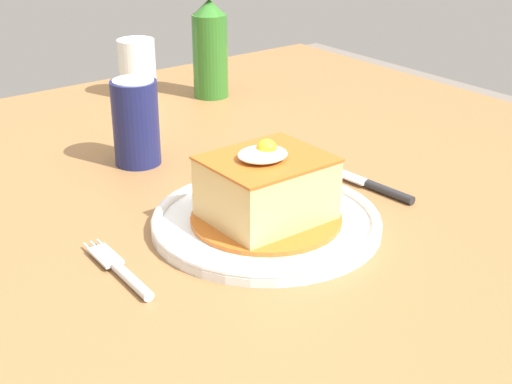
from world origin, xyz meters
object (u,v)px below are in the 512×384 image
at_px(soda_can, 136,122).
at_px(fork, 123,272).
at_px(drinking_glass, 138,72).
at_px(knife, 375,186).
at_px(beer_bottle_green, 210,43).
at_px(main_plate, 266,221).

bearing_deg(soda_can, fork, -122.10).
relative_size(soda_can, drinking_glass, 1.18).
height_order(soda_can, drinking_glass, soda_can).
xyz_separation_m(knife, beer_bottle_green, (0.07, 0.49, 0.09)).
distance_m(fork, drinking_glass, 0.66).
relative_size(main_plate, beer_bottle_green, 1.03).
distance_m(main_plate, knife, 0.18).
relative_size(knife, beer_bottle_green, 0.62).
xyz_separation_m(soda_can, drinking_glass, (0.16, 0.29, -0.02)).
relative_size(fork, knife, 0.85).
bearing_deg(main_plate, knife, -0.84).
bearing_deg(drinking_glass, beer_bottle_green, -38.00).
height_order(fork, knife, same).
xyz_separation_m(knife, drinking_glass, (-0.04, 0.57, 0.04)).
xyz_separation_m(soda_can, beer_bottle_green, (0.27, 0.21, 0.04)).
bearing_deg(main_plate, fork, 179.48).
bearing_deg(fork, beer_bottle_green, 47.49).
bearing_deg(knife, fork, 179.32).
distance_m(fork, beer_bottle_green, 0.66).
height_order(soda_can, beer_bottle_green, beer_bottle_green).
xyz_separation_m(main_plate, fork, (-0.19, 0.00, -0.00)).
bearing_deg(main_plate, beer_bottle_green, 62.53).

